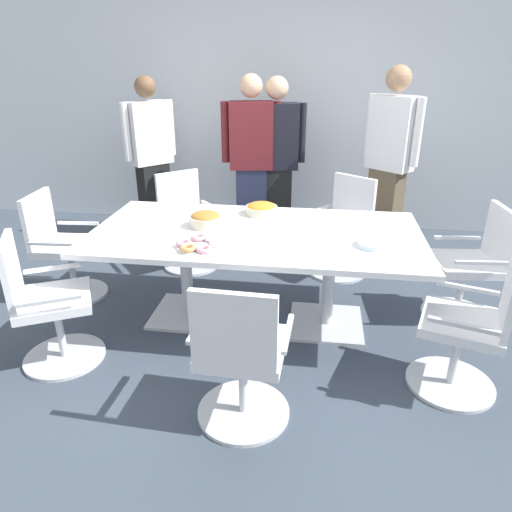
{
  "coord_description": "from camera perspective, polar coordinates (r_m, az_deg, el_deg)",
  "views": [
    {
      "loc": [
        0.44,
        -3.13,
        1.93
      ],
      "look_at": [
        0.0,
        0.0,
        0.55
      ],
      "focal_mm": 32.31,
      "sensor_mm": 36.0,
      "label": 1
    }
  ],
  "objects": [
    {
      "name": "ground_plane",
      "position": [
        3.71,
        -0.0,
        -7.88
      ],
      "size": [
        10.0,
        10.0,
        0.01
      ],
      "primitive_type": "cube",
      "color": "#3D4754"
    },
    {
      "name": "back_wall",
      "position": [
        5.57,
        3.59,
        18.09
      ],
      "size": [
        8.0,
        0.1,
        2.8
      ],
      "primitive_type": "cube",
      "color": "silver",
      "rests_on": "ground"
    },
    {
      "name": "conference_table",
      "position": [
        3.42,
        -0.0,
        1.15
      ],
      "size": [
        2.4,
        1.2,
        0.75
      ],
      "color": "white",
      "rests_on": "ground"
    },
    {
      "name": "office_chair_0",
      "position": [
        2.56,
        -1.89,
        -12.92
      ],
      "size": [
        0.56,
        0.56,
        0.91
      ],
      "rotation": [
        0.0,
        0.0,
        -0.04
      ],
      "color": "silver",
      "rests_on": "ground"
    },
    {
      "name": "office_chair_1",
      "position": [
        3.08,
        24.98,
        -8.6
      ],
      "size": [
        0.68,
        0.68,
        0.91
      ],
      "rotation": [
        0.0,
        0.0,
        1.27
      ],
      "color": "silver",
      "rests_on": "ground"
    },
    {
      "name": "office_chair_2",
      "position": [
        3.93,
        25.12,
        -1.61
      ],
      "size": [
        0.59,
        0.59,
        0.91
      ],
      "rotation": [
        0.0,
        0.0,
        -4.62
      ],
      "color": "silver",
      "rests_on": "ground"
    },
    {
      "name": "office_chair_3",
      "position": [
        4.42,
        10.63,
        2.99
      ],
      "size": [
        0.75,
        0.75,
        0.91
      ],
      "rotation": [
        0.0,
        0.0,
        -3.76
      ],
      "color": "silver",
      "rests_on": "ground"
    },
    {
      "name": "office_chair_4",
      "position": [
        4.55,
        -8.56,
        3.73
      ],
      "size": [
        0.76,
        0.76,
        0.91
      ],
      "rotation": [
        0.0,
        0.0,
        -2.41
      ],
      "color": "silver",
      "rests_on": "ground"
    },
    {
      "name": "office_chair_5",
      "position": [
        4.22,
        -22.81,
        0.46
      ],
      "size": [
        0.57,
        0.57,
        0.91
      ],
      "rotation": [
        0.0,
        0.0,
        -1.5
      ],
      "color": "silver",
      "rests_on": "ground"
    },
    {
      "name": "office_chair_6",
      "position": [
        3.34,
        -24.5,
        -5.92
      ],
      "size": [
        0.73,
        0.73,
        0.91
      ],
      "rotation": [
        0.0,
        0.0,
        -1.09
      ],
      "color": "silver",
      "rests_on": "ground"
    },
    {
      "name": "person_standing_0",
      "position": [
        5.31,
        -12.82,
        11.95
      ],
      "size": [
        0.47,
        0.51,
        1.75
      ],
      "rotation": [
        0.0,
        0.0,
        -2.3
      ],
      "color": "black",
      "rests_on": "ground"
    },
    {
      "name": "person_standing_1",
      "position": [
        4.89,
        -0.59,
        11.75
      ],
      "size": [
        0.62,
        0.28,
        1.77
      ],
      "rotation": [
        0.0,
        0.0,
        -3.0
      ],
      "color": "#232842",
      "rests_on": "ground"
    },
    {
      "name": "person_standing_2",
      "position": [
        4.92,
        2.48,
        11.66
      ],
      "size": [
        0.61,
        0.31,
        1.75
      ],
      "rotation": [
        0.0,
        0.0,
        -2.94
      ],
      "color": "black",
      "rests_on": "ground"
    },
    {
      "name": "person_standing_3",
      "position": [
        4.85,
        16.18,
        11.36
      ],
      "size": [
        0.52,
        0.45,
        1.86
      ],
      "rotation": [
        0.0,
        0.0,
        -3.84
      ],
      "color": "brown",
      "rests_on": "ground"
    },
    {
      "name": "snack_bowl_pretzels",
      "position": [
        3.47,
        -6.25,
        4.56
      ],
      "size": [
        0.24,
        0.24,
        0.12
      ],
      "color": "beige",
      "rests_on": "conference_table"
    },
    {
      "name": "snack_bowl_chips_orange",
      "position": [
        3.73,
        0.68,
        5.9
      ],
      "size": [
        0.26,
        0.26,
        0.1
      ],
      "color": "beige",
      "rests_on": "conference_table"
    },
    {
      "name": "donut_platter",
      "position": [
        3.1,
        -6.87,
        1.44
      ],
      "size": [
        0.33,
        0.32,
        0.04
      ],
      "color": "white",
      "rests_on": "conference_table"
    },
    {
      "name": "plate_stack",
      "position": [
        3.19,
        14.31,
        1.46
      ],
      "size": [
        0.22,
        0.22,
        0.04
      ],
      "color": "white",
      "rests_on": "conference_table"
    }
  ]
}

